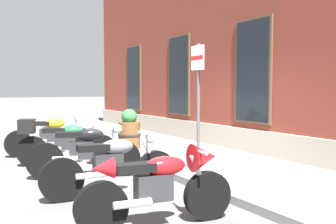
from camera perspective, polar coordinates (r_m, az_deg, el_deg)
name	(u,v)px	position (r m, az deg, el deg)	size (l,w,h in m)	color
ground_plane	(149,171)	(7.83, -2.89, -8.84)	(140.00, 140.00, 0.00)	#4C4C4F
sidewalk	(205,161)	(8.53, 5.62, -7.36)	(26.13, 2.82, 0.13)	slate
motorcycle_yellow_naked	(52,136)	(9.99, -17.15, -3.44)	(0.62, 2.20, 0.99)	black
motorcycle_green_touring	(62,140)	(8.58, -15.71, -4.16)	(0.99, 2.06, 1.31)	black
motorcycle_black_naked	(86,151)	(7.31, -12.35, -5.84)	(0.87, 2.04, 1.00)	black
motorcycle_grey_naked	(112,165)	(6.01, -8.40, -7.95)	(0.62, 2.18, 0.96)	black
motorcycle_red_sport	(163,182)	(4.64, -0.73, -10.56)	(0.62, 2.00, 0.99)	black
parking_sign	(198,90)	(6.91, 4.57, 3.37)	(0.36, 0.07, 2.36)	#4C4C51
barrel_planter	(129,131)	(9.92, -5.87, -2.88)	(0.61, 0.61, 1.02)	brown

